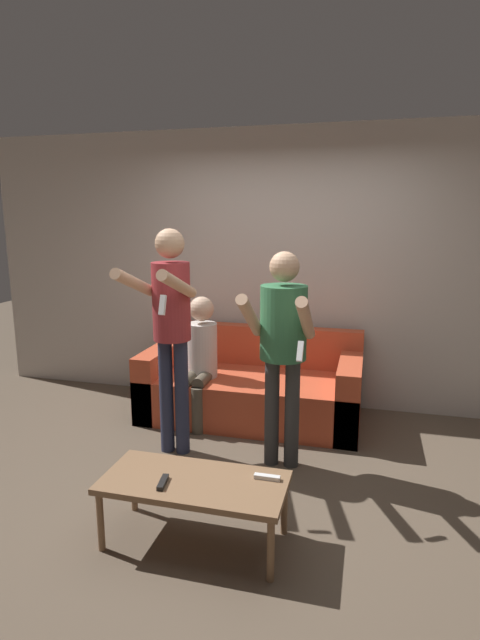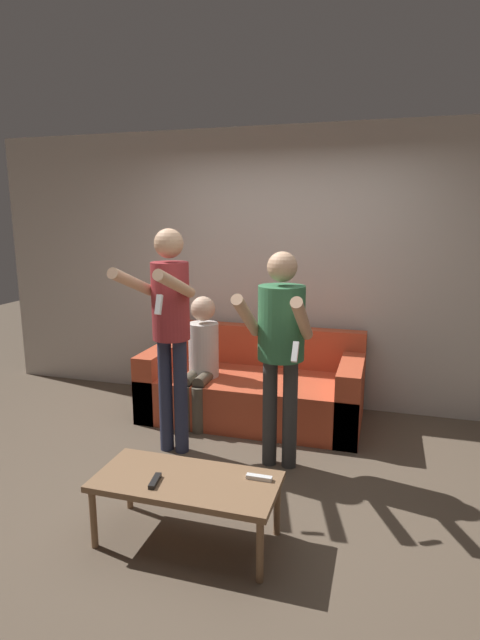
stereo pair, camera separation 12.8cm
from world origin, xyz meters
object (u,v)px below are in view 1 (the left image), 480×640
Objects in this scene: person_standing_left at (171,318)px; remote_far at (267,477)px; coffee_table at (194,486)px; remote_near at (163,482)px; couch at (252,388)px; person_seated at (200,355)px; person_standing_right at (283,336)px.

remote_far is (0.95, -0.91, -0.70)m from person_standing_left.
coffee_table is 0.42m from remote_far.
remote_near is (0.39, -1.11, -0.70)m from person_standing_left.
person_standing_left is at bearing 117.97° from coffee_table.
person_seated is (-0.43, -0.24, 0.36)m from couch.
person_seated is 7.72× the size of remote_far.
couch is at bearing 93.29° from coffee_table.
person_seated reaches higher than remote_near.
person_seated reaches higher than remote_far.
person_seated is 1.78m from coffee_table.
person_standing_right reaches higher than coffee_table.
person_standing_left is 1.68× the size of coffee_table.
couch is 1.24m from person_standing_right.
person_seated is 1.84m from remote_far.
coffee_table is (0.54, -1.02, -0.75)m from person_standing_left.
person_standing_right is at bearing 94.90° from remote_far.
person_seated is at bearing -151.14° from couch.
couch is 1.72× the size of person_seated.
couch is 1.88m from remote_far.
person_standing_left is 0.81m from person_seated.
person_standing_left reaches higher than person_seated.
remote_near is at bearing -77.53° from person_seated.
couch is 13.30× the size of remote_far.
coffee_table is 0.18m from remote_near.
person_seated is at bearing 102.47° from remote_near.
remote_near is 0.59m from remote_far.
coffee_table is at bearing -107.49° from person_standing_right.
person_standing_left is at bearing 109.35° from remote_near.
couch is at bearing 116.08° from person_standing_right.
person_standing_right is 10.82× the size of remote_far.
person_standing_left is 1.38m from coffee_table.
person_standing_left is at bearing 136.04° from remote_far.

